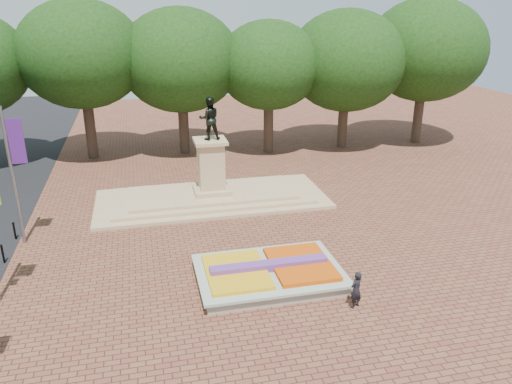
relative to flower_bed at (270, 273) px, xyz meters
The scene contains 5 objects.
ground 2.28m from the flower_bed, 117.19° to the left, with size 90.00×90.00×0.00m, color brown.
flower_bed is the anchor object (origin of this frame).
monument 10.07m from the flower_bed, 95.87° to the left, with size 14.00×6.00×6.40m.
tree_row_back 21.01m from the flower_bed, 86.26° to the left, with size 44.80×8.80×10.43m.
pedestrian 3.97m from the flower_bed, 44.48° to the right, with size 0.58×0.38×1.59m, color black.
Camera 1 is at (-3.99, -20.51, 11.44)m, focal length 35.00 mm.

